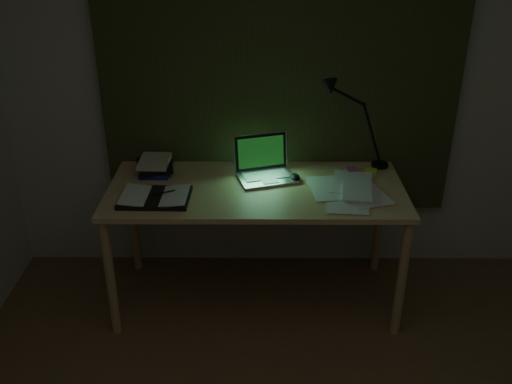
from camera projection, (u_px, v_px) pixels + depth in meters
wall_back at (279, 88)px, 3.53m from camera, size 3.50×0.00×2.50m
curtain at (280, 58)px, 3.41m from camera, size 2.20×0.06×2.00m
desk at (256, 245)px, 3.51m from camera, size 1.73×0.76×0.79m
laptop at (267, 161)px, 3.37m from camera, size 0.43×0.46×0.24m
open_textbook at (155, 197)px, 3.18m from camera, size 0.39×0.29×0.03m
book_stack at (155, 165)px, 3.50m from camera, size 0.23×0.26×0.09m
loose_papers at (347, 191)px, 3.26m from camera, size 0.46×0.48×0.02m
mouse at (295, 177)px, 3.41m from camera, size 0.07×0.10×0.04m
sticky_yellow at (371, 171)px, 3.52m from camera, size 0.08×0.08×0.01m
sticky_pink at (352, 170)px, 3.53m from camera, size 0.08×0.08×0.01m
desk_lamp at (384, 124)px, 3.47m from camera, size 0.44×0.38×0.57m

